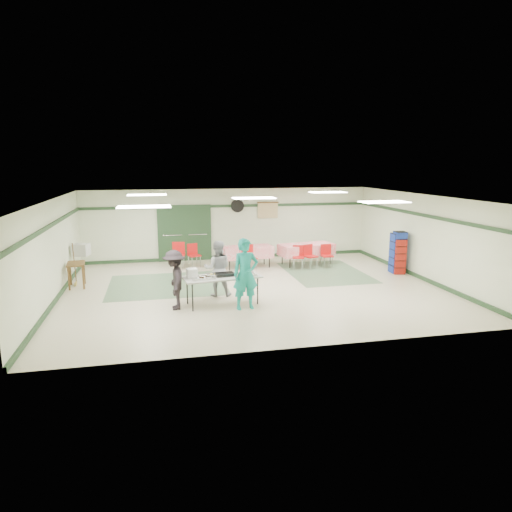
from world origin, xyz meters
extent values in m
plane|color=beige|center=(0.00, 0.00, 0.00)|extent=(11.00, 11.00, 0.00)
plane|color=silver|center=(0.00, 0.00, 2.70)|extent=(11.00, 11.00, 0.00)
plane|color=silver|center=(0.00, 4.50, 1.35)|extent=(11.00, 0.00, 11.00)
plane|color=silver|center=(0.00, -4.50, 1.35)|extent=(11.00, 0.00, 11.00)
plane|color=silver|center=(-5.50, 0.00, 1.35)|extent=(0.00, 9.00, 9.00)
plane|color=silver|center=(5.50, 0.00, 1.35)|extent=(0.00, 9.00, 9.00)
cube|color=#213D22|center=(0.00, 4.47, 2.05)|extent=(11.00, 0.06, 0.10)
cube|color=#213D22|center=(0.00, 4.47, 0.06)|extent=(11.00, 0.06, 0.12)
cube|color=#213D22|center=(-5.47, 0.00, 2.05)|extent=(0.06, 9.00, 0.10)
cube|color=#213D22|center=(-5.47, 0.00, 0.06)|extent=(0.06, 9.00, 0.12)
cube|color=#213D22|center=(5.47, 0.00, 2.05)|extent=(0.06, 9.00, 0.10)
cube|color=#213D22|center=(5.47, 0.00, 0.06)|extent=(0.06, 9.00, 0.12)
cube|color=#5B7B5A|center=(-2.50, 1.00, 0.00)|extent=(3.50, 3.00, 0.01)
cube|color=#5B7B5A|center=(2.80, 1.50, 0.00)|extent=(2.50, 3.50, 0.01)
cube|color=gray|center=(-2.20, 4.44, 1.05)|extent=(0.90, 0.06, 2.10)
cube|color=gray|center=(-1.25, 4.44, 1.05)|extent=(0.90, 0.06, 2.10)
cube|color=#213D22|center=(-1.73, 4.42, 1.05)|extent=(2.00, 0.03, 2.15)
cylinder|color=black|center=(0.30, 4.44, 2.05)|extent=(0.50, 0.10, 0.50)
cube|color=#D6C386|center=(1.50, 4.44, 1.85)|extent=(0.80, 0.02, 0.60)
cube|color=#B5B5B0|center=(-1.12, -1.28, 0.74)|extent=(2.10, 1.08, 0.04)
cylinder|color=black|center=(-1.94, -1.73, 0.36)|extent=(0.04, 0.04, 0.72)
cylinder|color=black|center=(-0.22, -1.49, 0.36)|extent=(0.04, 0.04, 0.72)
cylinder|color=black|center=(-2.03, -1.08, 0.36)|extent=(0.04, 0.04, 0.72)
cylinder|color=black|center=(-0.31, -0.84, 0.36)|extent=(0.04, 0.04, 0.72)
cube|color=silver|center=(-0.50, -1.32, 0.77)|extent=(0.60, 0.48, 0.02)
cube|color=silver|center=(-1.24, -1.18, 0.77)|extent=(0.62, 0.50, 0.02)
cube|color=silver|center=(-1.64, -1.41, 0.77)|extent=(0.62, 0.50, 0.02)
cube|color=black|center=(-1.05, -1.26, 0.80)|extent=(0.53, 0.37, 0.08)
cube|color=white|center=(-1.90, -1.26, 0.88)|extent=(0.29, 0.27, 0.24)
imported|color=teal|center=(-0.59, -1.78, 0.91)|extent=(0.71, 0.50, 1.82)
imported|color=#96979C|center=(-1.13, -0.48, 0.78)|extent=(0.85, 0.71, 1.56)
imported|color=black|center=(-2.35, -1.42, 0.76)|extent=(0.57, 0.99, 1.53)
cube|color=red|center=(2.56, 2.82, 0.74)|extent=(2.07, 1.15, 0.05)
cube|color=red|center=(2.56, 2.82, 0.55)|extent=(2.07, 1.18, 0.40)
cylinder|color=black|center=(1.81, 2.36, 0.36)|extent=(0.04, 0.04, 0.72)
cylinder|color=black|center=(3.42, 2.63, 0.36)|extent=(0.04, 0.04, 0.72)
cylinder|color=black|center=(1.70, 3.01, 0.36)|extent=(0.04, 0.04, 0.72)
cylinder|color=black|center=(3.31, 3.27, 0.36)|extent=(0.04, 0.04, 0.72)
cube|color=red|center=(0.36, 2.82, 0.74)|extent=(1.81, 0.91, 0.05)
cube|color=red|center=(0.36, 2.82, 0.55)|extent=(1.81, 0.93, 0.40)
cylinder|color=black|center=(-0.34, 2.46, 0.36)|extent=(0.04, 0.04, 0.72)
cylinder|color=black|center=(1.11, 2.59, 0.36)|extent=(0.04, 0.04, 0.72)
cylinder|color=black|center=(-0.39, 3.04, 0.36)|extent=(0.04, 0.04, 0.72)
cylinder|color=black|center=(1.06, 3.17, 0.36)|extent=(0.04, 0.04, 0.72)
cube|color=red|center=(2.51, 2.17, 0.43)|extent=(0.50, 0.50, 0.04)
cube|color=red|center=(2.45, 2.33, 0.64)|extent=(0.38, 0.17, 0.39)
cylinder|color=silver|center=(2.42, 1.97, 0.21)|extent=(0.02, 0.02, 0.41)
cylinder|color=silver|center=(2.71, 2.07, 0.21)|extent=(0.02, 0.02, 0.41)
cylinder|color=silver|center=(2.31, 2.26, 0.21)|extent=(0.02, 0.02, 0.41)
cylinder|color=silver|center=(2.61, 2.37, 0.21)|extent=(0.02, 0.02, 0.41)
cube|color=red|center=(2.05, 2.17, 0.42)|extent=(0.46, 0.46, 0.04)
cube|color=red|center=(2.09, 2.34, 0.63)|extent=(0.38, 0.13, 0.38)
cylinder|color=silver|center=(1.86, 2.05, 0.20)|extent=(0.02, 0.02, 0.40)
cylinder|color=silver|center=(2.16, 1.98, 0.20)|extent=(0.02, 0.02, 0.40)
cylinder|color=silver|center=(1.94, 2.35, 0.20)|extent=(0.02, 0.02, 0.40)
cylinder|color=silver|center=(2.23, 2.28, 0.20)|extent=(0.02, 0.02, 0.40)
cube|color=red|center=(3.12, 2.17, 0.42)|extent=(0.40, 0.40, 0.04)
cube|color=red|center=(3.13, 2.34, 0.63)|extent=(0.39, 0.06, 0.38)
cylinder|color=silver|center=(2.96, 2.02, 0.20)|extent=(0.02, 0.02, 0.40)
cylinder|color=silver|center=(3.27, 2.01, 0.20)|extent=(0.02, 0.02, 0.40)
cylinder|color=silver|center=(2.98, 2.33, 0.20)|extent=(0.02, 0.02, 0.40)
cylinder|color=silver|center=(3.28, 2.31, 0.20)|extent=(0.02, 0.02, 0.40)
cube|color=red|center=(0.31, 2.17, 0.47)|extent=(0.51, 0.51, 0.04)
cube|color=red|center=(0.27, 2.35, 0.70)|extent=(0.42, 0.14, 0.42)
cylinder|color=silver|center=(0.19, 1.96, 0.22)|extent=(0.02, 0.02, 0.44)
cylinder|color=silver|center=(0.52, 2.04, 0.22)|extent=(0.02, 0.02, 0.44)
cylinder|color=silver|center=(0.11, 2.29, 0.22)|extent=(0.02, 0.02, 0.44)
cylinder|color=silver|center=(0.44, 2.37, 0.22)|extent=(0.02, 0.02, 0.44)
cube|color=red|center=(-1.48, 3.22, 0.43)|extent=(0.50, 0.50, 0.04)
cube|color=red|center=(-1.54, 3.38, 0.64)|extent=(0.38, 0.17, 0.39)
cylinder|color=silver|center=(-1.58, 3.02, 0.20)|extent=(0.02, 0.02, 0.41)
cylinder|color=silver|center=(-1.29, 3.12, 0.20)|extent=(0.02, 0.02, 0.41)
cylinder|color=silver|center=(-1.68, 3.31, 0.20)|extent=(0.02, 0.02, 0.41)
cylinder|color=silver|center=(-1.39, 3.42, 0.20)|extent=(0.02, 0.02, 0.41)
cube|color=red|center=(-2.07, 3.02, 0.48)|extent=(0.53, 0.53, 0.04)
cube|color=red|center=(-2.03, 3.21, 0.72)|extent=(0.43, 0.14, 0.44)
cylinder|color=silver|center=(-2.29, 2.89, 0.23)|extent=(0.02, 0.02, 0.46)
cylinder|color=silver|center=(-1.95, 2.81, 0.23)|extent=(0.02, 0.02, 0.46)
cylinder|color=silver|center=(-2.20, 3.23, 0.23)|extent=(0.02, 0.02, 0.46)
cylinder|color=silver|center=(-1.86, 3.15, 0.23)|extent=(0.02, 0.02, 0.46)
cube|color=navy|center=(5.15, 0.94, 0.68)|extent=(0.44, 0.44, 1.35)
cube|color=maroon|center=(5.15, 0.81, 0.60)|extent=(0.43, 0.43, 1.19)
cube|color=navy|center=(5.15, 0.83, 0.71)|extent=(0.40, 0.40, 1.43)
cube|color=brown|center=(-5.15, 1.32, 0.72)|extent=(0.57, 0.81, 0.05)
cube|color=brown|center=(-5.31, 0.98, 0.35)|extent=(0.05, 0.05, 0.70)
cube|color=brown|center=(-4.92, 1.02, 0.35)|extent=(0.05, 0.05, 0.70)
cube|color=brown|center=(-5.38, 1.61, 0.35)|extent=(0.05, 0.05, 0.70)
cube|color=brown|center=(-4.99, 1.65, 0.35)|extent=(0.05, 0.05, 0.70)
cube|color=#ABACA7|center=(-5.15, 2.44, 0.93)|extent=(0.56, 0.52, 0.38)
cylinder|color=brown|center=(-5.23, 1.56, 0.68)|extent=(0.04, 0.21, 1.30)
camera|label=1|loc=(-2.71, -12.77, 3.67)|focal=32.00mm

